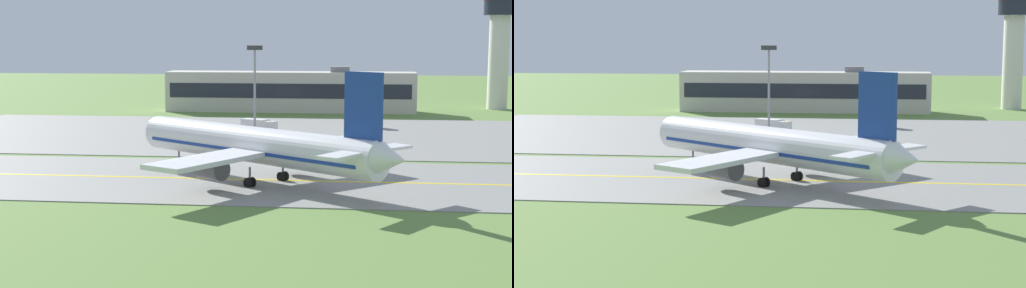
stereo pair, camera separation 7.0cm
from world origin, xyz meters
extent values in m
plane|color=olive|center=(0.00, 0.00, 0.00)|extent=(500.00, 500.00, 0.00)
cube|color=gray|center=(0.00, 0.00, 0.05)|extent=(240.00, 28.00, 0.10)
cube|color=gray|center=(10.00, 42.00, 0.05)|extent=(140.00, 52.00, 0.10)
cube|color=yellow|center=(0.00, 0.00, 0.11)|extent=(220.00, 0.60, 0.01)
cylinder|color=white|center=(0.46, -0.91, 4.20)|extent=(29.29, 24.04, 4.00)
cone|color=white|center=(-13.90, 10.27, 4.20)|extent=(4.39, 4.60, 3.80)
cone|color=white|center=(14.98, -12.21, 4.60)|extent=(4.61, 4.65, 3.40)
cube|color=navy|center=(0.46, -0.91, 3.70)|extent=(27.19, 22.43, 0.36)
cube|color=#1E232D|center=(-12.16, 8.92, 4.90)|extent=(3.51, 3.79, 0.70)
cube|color=white|center=(-3.02, -8.97, 3.70)|extent=(11.64, 15.40, 0.50)
cylinder|color=#47474C|center=(-3.37, -6.16, 2.30)|extent=(4.10, 3.90, 2.30)
cylinder|color=black|center=(-4.64, -5.18, 2.30)|extent=(1.49, 1.81, 2.10)
cube|color=white|center=(7.42, 4.44, 3.70)|extent=(14.11, 13.89, 0.50)
cylinder|color=#47474C|center=(4.61, 4.09, 2.30)|extent=(4.10, 3.90, 2.30)
cylinder|color=black|center=(3.35, 5.08, 2.30)|extent=(1.49, 1.81, 2.10)
cube|color=navy|center=(12.30, -10.13, 9.45)|extent=(3.72, 3.02, 6.50)
cube|color=white|center=(10.49, -12.77, 5.00)|extent=(5.21, 6.36, 0.30)
cube|color=white|center=(14.42, -7.72, 5.00)|extent=(5.89, 5.99, 0.30)
cylinder|color=slate|center=(-9.80, 7.07, 1.38)|extent=(0.24, 0.24, 1.65)
cylinder|color=black|center=(-9.80, 7.07, 0.55)|extent=(1.08, 0.95, 1.10)
cylinder|color=slate|center=(0.44, -4.19, 1.38)|extent=(0.24, 0.24, 1.65)
cylinder|color=black|center=(0.27, -4.41, 0.55)|extent=(1.08, 0.95, 1.10)
cylinder|color=black|center=(0.61, -3.98, 0.55)|extent=(1.08, 0.95, 1.10)
cylinder|color=slate|center=(3.64, -0.09, 1.38)|extent=(0.24, 0.24, 1.65)
cylinder|color=black|center=(3.47, -0.31, 0.55)|extent=(1.08, 0.95, 1.10)
cylinder|color=black|center=(3.80, 0.13, 0.55)|extent=(1.08, 0.95, 1.10)
cube|color=silver|center=(-2.07, 40.32, 1.50)|extent=(2.51, 2.60, 1.80)
cube|color=#1E232D|center=(-1.39, 39.98, 1.81)|extent=(0.94, 1.69, 0.81)
cube|color=silver|center=(-4.74, 41.68, 1.60)|extent=(4.70, 3.77, 2.00)
cylinder|color=orange|center=(-2.07, 40.32, 2.50)|extent=(0.20, 0.20, 0.18)
cylinder|color=black|center=(-1.62, 41.22, 0.45)|extent=(0.94, 0.67, 0.90)
cylinder|color=black|center=(-2.52, 39.43, 0.45)|extent=(0.94, 0.67, 0.90)
cylinder|color=black|center=(-5.02, 43.00, 0.45)|extent=(0.94, 0.67, 0.90)
cylinder|color=black|center=(-5.97, 41.13, 0.45)|extent=(0.94, 0.67, 0.90)
cube|color=silver|center=(15.56, 53.02, 1.50)|extent=(1.90, 2.09, 1.80)
cube|color=#1E232D|center=(16.33, 53.06, 1.81)|extent=(0.21, 1.84, 0.81)
cube|color=silver|center=(12.37, 52.86, 0.80)|extent=(4.70, 2.33, 0.40)
cylinder|color=orange|center=(15.56, 53.02, 2.50)|extent=(0.20, 0.20, 0.18)
cylinder|color=black|center=(15.51, 54.02, 0.45)|extent=(0.91, 0.34, 0.90)
cylinder|color=black|center=(15.61, 52.02, 0.45)|extent=(0.91, 0.34, 0.90)
cylinder|color=black|center=(11.40, 53.86, 0.45)|extent=(0.91, 0.34, 0.90)
cylinder|color=black|center=(11.50, 51.76, 0.45)|extent=(0.91, 0.34, 0.90)
cube|color=beige|center=(-2.17, 83.39, 4.28)|extent=(53.28, 8.31, 8.55)
cube|color=#1E232D|center=(-2.17, 79.19, 4.70)|extent=(51.15, 0.10, 3.08)
cube|color=slate|center=(8.49, 83.39, 9.15)|extent=(4.00, 4.00, 1.20)
cylinder|color=silver|center=(43.22, 94.49, 10.38)|extent=(4.40, 4.40, 20.76)
cylinder|color=#1E232D|center=(43.22, 94.49, 22.36)|extent=(7.20, 7.20, 3.20)
cylinder|color=gray|center=(-4.00, 35.86, 7.00)|extent=(0.36, 0.36, 14.00)
cube|color=#333333|center=(-4.00, 35.86, 14.35)|extent=(2.40, 0.50, 0.70)
cone|color=orange|center=(-5.65, 12.49, 0.30)|extent=(0.44, 0.44, 0.60)
camera|label=1|loc=(11.25, -87.01, 16.05)|focal=55.57mm
camera|label=2|loc=(11.32, -87.00, 16.05)|focal=55.57mm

